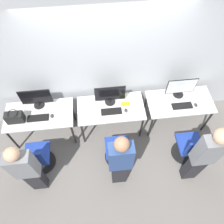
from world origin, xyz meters
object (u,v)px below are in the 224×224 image
monitor_right (181,87)px  person_center (120,161)px  keyboard_right (182,106)px  person_right (204,156)px  monitor_left (36,98)px  mouse_center (126,110)px  keyboard_center (111,111)px  handbag (15,117)px  keyboard_left (38,118)px  mouse_left (52,116)px  mouse_right (196,105)px  monitor_center (110,95)px  office_chair_left (38,158)px  office_chair_center (118,152)px  person_left (27,170)px  office_chair_right (190,148)px

monitor_right → person_center: bearing=-135.8°
keyboard_right → person_right: bearing=-90.7°
monitor_left → mouse_center: 1.63m
keyboard_center → handbag: bearing=-179.8°
keyboard_left → monitor_left: bearing=90.0°
monitor_left → person_right: bearing=-27.5°
monitor_left → keyboard_right: bearing=-6.8°
mouse_left → handbag: bearing=-177.7°
keyboard_left → mouse_left: (0.25, 0.01, 0.01)m
mouse_left → mouse_right: (2.65, -0.05, 0.00)m
monitor_center → mouse_right: monitor_center is taller
mouse_right → handbag: bearing=179.5°
office_chair_left → person_center: 1.55m
monitor_center → monitor_left: bearing=177.0°
mouse_left → mouse_right: 2.65m
person_center → monitor_right: size_ratio=2.88×
office_chair_left → office_chair_center: size_ratio=1.00×
mouse_left → monitor_right: monitor_right is taller
office_chair_left → keyboard_right: size_ratio=2.39×
monitor_left → monitor_right: same height
monitor_center → mouse_center: monitor_center is taller
person_left → person_right: bearing=-2.3°
person_right → monitor_center: bearing=135.2°
keyboard_left → mouse_center: size_ratio=4.19×
office_chair_center → person_right: 1.44m
office_chair_left → mouse_left: bearing=63.1°
office_chair_left → keyboard_center: (1.38, 0.60, 0.37)m
person_left → office_chair_right: size_ratio=1.71×
mouse_left → mouse_center: 1.34m
office_chair_left → monitor_center: 1.71m
monitor_left → keyboard_left: (0.00, -0.29, -0.21)m
monitor_left → mouse_center: monitor_left is taller
keyboard_center → keyboard_left: bearing=179.8°
person_right → handbag: (-3.00, 1.06, -0.08)m
monitor_center → person_center: (0.03, -1.23, -0.09)m
monitor_left → keyboard_right: 2.66m
mouse_left → office_chair_left: size_ratio=0.10×
monitor_right → mouse_right: monitor_right is taller
keyboard_left → office_chair_left: bearing=-96.2°
office_chair_center → person_center: size_ratio=0.56×
keyboard_left → person_right: size_ratio=0.22×
person_center → mouse_right: 1.83m
keyboard_center → keyboard_right: same height
mouse_center → person_center: 1.03m
mouse_right → keyboard_left: bearing=179.2°
keyboard_right → handbag: (-3.01, 0.01, 0.11)m
person_left → office_chair_right: person_left is taller
keyboard_left → monitor_right: monitor_right is taller
monitor_left → person_left: 1.27m
person_right → keyboard_right: bearing=89.3°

